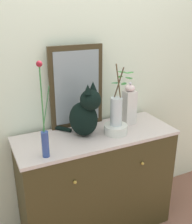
{
  "coord_description": "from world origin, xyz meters",
  "views": [
    {
      "loc": [
        -0.79,
        -1.67,
        1.78
      ],
      "look_at": [
        0.0,
        0.0,
        1.06
      ],
      "focal_mm": 43.18,
      "sensor_mm": 36.0,
      "label": 1
    }
  ],
  "objects_px": {
    "cat_sitting": "(85,114)",
    "vase_glass_clear": "(117,109)",
    "mirror_leaning": "(77,87)",
    "vase_slim_green": "(45,134)",
    "bowl_porcelain": "(116,129)",
    "jar_lidded_porcelain": "(129,105)",
    "sideboard": "(96,183)"
  },
  "relations": [
    {
      "from": "bowl_porcelain",
      "to": "mirror_leaning",
      "type": "bearing_deg",
      "value": 128.13
    },
    {
      "from": "mirror_leaning",
      "to": "cat_sitting",
      "type": "bearing_deg",
      "value": -94.73
    },
    {
      "from": "sideboard",
      "to": "mirror_leaning",
      "type": "relative_size",
      "value": 1.91
    },
    {
      "from": "vase_glass_clear",
      "to": "mirror_leaning",
      "type": "bearing_deg",
      "value": 128.46
    },
    {
      "from": "cat_sitting",
      "to": "vase_slim_green",
      "type": "distance_m",
      "value": 0.39
    },
    {
      "from": "sideboard",
      "to": "mirror_leaning",
      "type": "distance_m",
      "value": 0.79
    },
    {
      "from": "mirror_leaning",
      "to": "vase_glass_clear",
      "type": "height_order",
      "value": "mirror_leaning"
    },
    {
      "from": "cat_sitting",
      "to": "vase_glass_clear",
      "type": "bearing_deg",
      "value": -16.41
    },
    {
      "from": "sideboard",
      "to": "vase_slim_green",
      "type": "bearing_deg",
      "value": -159.9
    },
    {
      "from": "cat_sitting",
      "to": "vase_glass_clear",
      "type": "xyz_separation_m",
      "value": [
        0.23,
        -0.07,
        0.02
      ]
    },
    {
      "from": "vase_slim_green",
      "to": "bowl_porcelain",
      "type": "distance_m",
      "value": 0.6
    },
    {
      "from": "sideboard",
      "to": "jar_lidded_porcelain",
      "type": "relative_size",
      "value": 3.51
    },
    {
      "from": "sideboard",
      "to": "vase_glass_clear",
      "type": "height_order",
      "value": "vase_glass_clear"
    },
    {
      "from": "vase_glass_clear",
      "to": "jar_lidded_porcelain",
      "type": "xyz_separation_m",
      "value": [
        0.19,
        0.13,
        -0.03
      ]
    },
    {
      "from": "sideboard",
      "to": "bowl_porcelain",
      "type": "bearing_deg",
      "value": -19.05
    },
    {
      "from": "bowl_porcelain",
      "to": "sideboard",
      "type": "bearing_deg",
      "value": 160.95
    },
    {
      "from": "mirror_leaning",
      "to": "vase_slim_green",
      "type": "xyz_separation_m",
      "value": [
        -0.37,
        -0.37,
        -0.16
      ]
    },
    {
      "from": "mirror_leaning",
      "to": "vase_slim_green",
      "type": "bearing_deg",
      "value": -134.63
    },
    {
      "from": "bowl_porcelain",
      "to": "jar_lidded_porcelain",
      "type": "relative_size",
      "value": 0.51
    },
    {
      "from": "mirror_leaning",
      "to": "cat_sitting",
      "type": "xyz_separation_m",
      "value": [
        -0.02,
        -0.2,
        -0.15
      ]
    },
    {
      "from": "mirror_leaning",
      "to": "sideboard",
      "type": "bearing_deg",
      "value": -73.33
    },
    {
      "from": "mirror_leaning",
      "to": "bowl_porcelain",
      "type": "distance_m",
      "value": 0.44
    },
    {
      "from": "vase_slim_green",
      "to": "sideboard",
      "type": "bearing_deg",
      "value": 20.1
    },
    {
      "from": "vase_slim_green",
      "to": "bowl_porcelain",
      "type": "bearing_deg",
      "value": 10.71
    },
    {
      "from": "vase_glass_clear",
      "to": "bowl_porcelain",
      "type": "bearing_deg",
      "value": 174.48
    },
    {
      "from": "mirror_leaning",
      "to": "jar_lidded_porcelain",
      "type": "xyz_separation_m",
      "value": [
        0.4,
        -0.14,
        -0.16
      ]
    },
    {
      "from": "mirror_leaning",
      "to": "vase_glass_clear",
      "type": "relative_size",
      "value": 1.35
    },
    {
      "from": "bowl_porcelain",
      "to": "jar_lidded_porcelain",
      "type": "xyz_separation_m",
      "value": [
        0.19,
        0.13,
        0.13
      ]
    },
    {
      "from": "sideboard",
      "to": "jar_lidded_porcelain",
      "type": "height_order",
      "value": "jar_lidded_porcelain"
    },
    {
      "from": "mirror_leaning",
      "to": "jar_lidded_porcelain",
      "type": "bearing_deg",
      "value": -19.03
    },
    {
      "from": "cat_sitting",
      "to": "vase_glass_clear",
      "type": "distance_m",
      "value": 0.24
    },
    {
      "from": "mirror_leaning",
      "to": "cat_sitting",
      "type": "height_order",
      "value": "mirror_leaning"
    }
  ]
}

